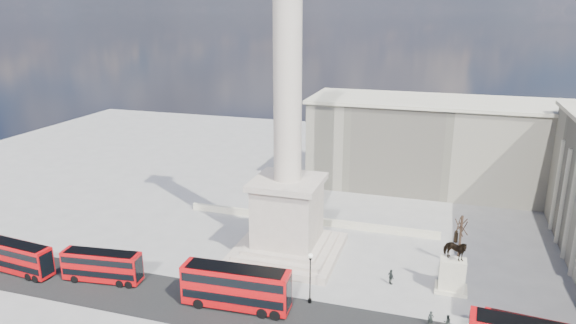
# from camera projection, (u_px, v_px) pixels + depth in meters

# --- Properties ---
(ground) EXTENTS (180.00, 180.00, 0.00)m
(ground) POSITION_uv_depth(u_px,v_px,m) (276.00, 271.00, 65.93)
(ground) COLOR gray
(ground) RESTS_ON ground
(asphalt_road) EXTENTS (120.00, 9.00, 0.01)m
(asphalt_road) POSITION_uv_depth(u_px,v_px,m) (290.00, 320.00, 55.35)
(asphalt_road) COLOR black
(asphalt_road) RESTS_ON ground
(nelsons_column) EXTENTS (14.00, 14.00, 49.85)m
(nelsons_column) POSITION_uv_depth(u_px,v_px,m) (288.00, 164.00, 66.84)
(nelsons_column) COLOR #BEAF9E
(nelsons_column) RESTS_ON ground
(balustrade_wall) EXTENTS (40.00, 0.60, 1.10)m
(balustrade_wall) POSITION_uv_depth(u_px,v_px,m) (309.00, 220.00, 80.42)
(balustrade_wall) COLOR beige
(balustrade_wall) RESTS_ON ground
(building_northeast) EXTENTS (51.00, 17.00, 16.60)m
(building_northeast) POSITION_uv_depth(u_px,v_px,m) (448.00, 145.00, 94.43)
(building_northeast) COLOR #B2AB92
(building_northeast) RESTS_ON ground
(red_bus_a) EXTENTS (9.97, 3.37, 3.97)m
(red_bus_a) POSITION_uv_depth(u_px,v_px,m) (103.00, 266.00, 62.77)
(red_bus_a) COLOR red
(red_bus_a) RESTS_ON ground
(red_bus_b) EXTENTS (12.33, 3.42, 4.95)m
(red_bus_b) POSITION_uv_depth(u_px,v_px,m) (237.00, 287.00, 56.98)
(red_bus_b) COLOR red
(red_bus_b) RESTS_ON ground
(red_bus_e) EXTENTS (10.23, 3.27, 4.08)m
(red_bus_e) POSITION_uv_depth(u_px,v_px,m) (18.00, 257.00, 64.81)
(red_bus_e) COLOR red
(red_bus_e) RESTS_ON ground
(victorian_lamp) EXTENTS (0.53, 0.53, 6.20)m
(victorian_lamp) POSITION_uv_depth(u_px,v_px,m) (310.00, 274.00, 57.64)
(victorian_lamp) COLOR black
(victorian_lamp) RESTS_ON ground
(equestrian_statue) EXTENTS (3.73, 2.80, 7.84)m
(equestrian_statue) POSITION_uv_depth(u_px,v_px,m) (453.00, 270.00, 60.42)
(equestrian_statue) COLOR beige
(equestrian_statue) RESTS_ON ground
(bare_tree_mid) EXTENTS (1.95, 1.95, 7.38)m
(bare_tree_mid) POSITION_uv_depth(u_px,v_px,m) (462.00, 225.00, 65.56)
(bare_tree_mid) COLOR #332319
(bare_tree_mid) RESTS_ON ground
(pedestrian_walking) EXTENTS (0.64, 0.43, 1.70)m
(pedestrian_walking) POSITION_uv_depth(u_px,v_px,m) (431.00, 319.00, 54.16)
(pedestrian_walking) COLOR #222825
(pedestrian_walking) RESTS_ON ground
(pedestrian_standing) EXTENTS (0.94, 0.83, 1.62)m
(pedestrian_standing) POSITION_uv_depth(u_px,v_px,m) (447.00, 322.00, 53.69)
(pedestrian_standing) COLOR #222825
(pedestrian_standing) RESTS_ON ground
(pedestrian_crossing) EXTENTS (1.09, 1.17, 1.93)m
(pedestrian_crossing) POSITION_uv_depth(u_px,v_px,m) (391.00, 277.00, 62.43)
(pedestrian_crossing) COLOR #222825
(pedestrian_crossing) RESTS_ON ground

